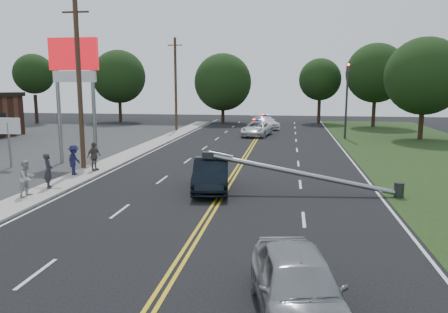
% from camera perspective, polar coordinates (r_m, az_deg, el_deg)
% --- Properties ---
extents(ground, '(120.00, 120.00, 0.00)m').
position_cam_1_polar(ground, '(13.76, -5.10, -12.54)').
color(ground, black).
rests_on(ground, ground).
extents(sidewalk, '(1.80, 70.00, 0.12)m').
position_cam_1_polar(sidewalk, '(25.67, -18.20, -2.44)').
color(sidewalk, '#A6A096').
rests_on(sidewalk, ground).
extents(centerline_yellow, '(0.36, 80.00, 0.00)m').
position_cam_1_polar(centerline_yellow, '(23.17, 0.74, -3.33)').
color(centerline_yellow, gold).
rests_on(centerline_yellow, ground).
extents(pylon_sign, '(3.20, 0.35, 8.00)m').
position_cam_1_polar(pylon_sign, '(29.68, -18.98, 10.61)').
color(pylon_sign, gray).
rests_on(pylon_sign, ground).
extents(small_sign, '(1.60, 0.14, 3.10)m').
position_cam_1_polar(small_sign, '(29.90, -26.34, 3.09)').
color(small_sign, gray).
rests_on(small_sign, ground).
extents(traffic_signal, '(0.28, 0.41, 7.05)m').
position_cam_1_polar(traffic_signal, '(42.71, 15.75, 7.87)').
color(traffic_signal, '#2D2D30').
rests_on(traffic_signal, ground).
extents(fallen_streetlight, '(9.36, 0.44, 1.91)m').
position_cam_1_polar(fallen_streetlight, '(20.85, 11.46, -2.42)').
color(fallen_streetlight, '#2D2D30').
rests_on(fallen_streetlight, ground).
extents(utility_pole_mid, '(1.60, 0.28, 10.00)m').
position_cam_1_polar(utility_pole_mid, '(27.30, -18.37, 8.87)').
color(utility_pole_mid, '#382619').
rests_on(utility_pole_mid, ground).
extents(utility_pole_far, '(1.60, 0.28, 10.00)m').
position_cam_1_polar(utility_pole_far, '(47.98, -6.33, 9.35)').
color(utility_pole_far, '#382619').
rests_on(utility_pole_far, ground).
extents(tree_4, '(5.14, 5.14, 8.98)m').
position_cam_1_polar(tree_4, '(62.62, -23.60, 9.84)').
color(tree_4, black).
rests_on(tree_4, ground).
extents(tree_5, '(7.07, 7.07, 9.62)m').
position_cam_1_polar(tree_5, '(61.12, -13.56, 10.10)').
color(tree_5, black).
rests_on(tree_5, ground).
extents(tree_6, '(7.48, 7.48, 9.09)m').
position_cam_1_polar(tree_6, '(58.12, -0.15, 9.68)').
color(tree_6, black).
rests_on(tree_6, ground).
extents(tree_7, '(5.46, 5.46, 8.43)m').
position_cam_1_polar(tree_7, '(59.11, 12.44, 9.79)').
color(tree_7, black).
rests_on(tree_7, ground).
extents(tree_8, '(7.04, 7.04, 9.92)m').
position_cam_1_polar(tree_8, '(55.74, 19.22, 10.25)').
color(tree_8, black).
rests_on(tree_8, ground).
extents(tree_9, '(7.06, 7.06, 9.36)m').
position_cam_1_polar(tree_9, '(44.37, 24.72, 9.50)').
color(tree_9, black).
rests_on(tree_9, ground).
extents(crashed_sedan, '(2.32, 4.94, 1.57)m').
position_cam_1_polar(crashed_sedan, '(21.28, -1.69, -2.36)').
color(crashed_sedan, black).
rests_on(crashed_sedan, ground).
extents(waiting_sedan, '(2.63, 4.85, 1.57)m').
position_cam_1_polar(waiting_sedan, '(10.09, 9.66, -16.33)').
color(waiting_sedan, gray).
rests_on(waiting_sedan, ground).
extents(emergency_a, '(3.14, 5.39, 1.41)m').
position_cam_1_polar(emergency_a, '(43.65, 4.31, 3.62)').
color(emergency_a, silver).
rests_on(emergency_a, ground).
extents(emergency_b, '(4.01, 5.63, 1.51)m').
position_cam_1_polar(emergency_b, '(50.63, 5.37, 4.47)').
color(emergency_b, white).
rests_on(emergency_b, ground).
extents(bystander_a, '(0.63, 0.74, 1.71)m').
position_cam_1_polar(bystander_a, '(22.87, -21.96, -1.74)').
color(bystander_a, '#28272E').
rests_on(bystander_a, sidewalk).
extents(bystander_b, '(0.76, 0.91, 1.66)m').
position_cam_1_polar(bystander_b, '(21.61, -24.33, -2.59)').
color(bystander_b, '#A5A6AA').
rests_on(bystander_b, sidewalk).
extents(bystander_c, '(0.67, 1.11, 1.69)m').
position_cam_1_polar(bystander_c, '(25.67, -18.98, -0.43)').
color(bystander_c, '#1A1D43').
rests_on(bystander_c, sidewalk).
extents(bystander_d, '(0.74, 1.07, 1.69)m').
position_cam_1_polar(bystander_d, '(26.62, -16.63, 0.04)').
color(bystander_d, '#5E524B').
rests_on(bystander_d, sidewalk).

